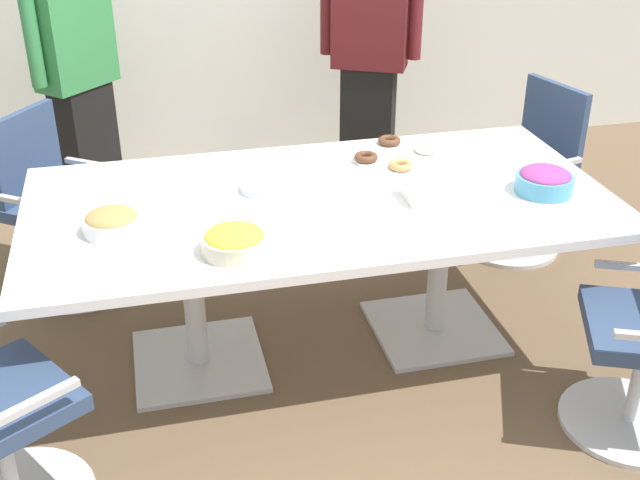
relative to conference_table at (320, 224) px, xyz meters
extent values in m
cube|color=brown|center=(0.00, 0.00, -0.63)|extent=(10.00, 10.00, 0.01)
cube|color=white|center=(0.00, 0.00, 0.10)|extent=(2.40, 1.20, 0.04)
cube|color=silver|center=(-0.55, 0.00, -0.61)|extent=(0.56, 0.56, 0.02)
cylinder|color=silver|center=(-0.55, 0.00, -0.26)|extent=(0.09, 0.09, 0.69)
cube|color=silver|center=(0.55, 0.00, -0.61)|extent=(0.56, 0.56, 0.02)
cylinder|color=silver|center=(0.55, 0.00, -0.26)|extent=(0.09, 0.09, 0.69)
cylinder|color=silver|center=(-1.07, 0.80, -0.61)|extent=(0.75, 0.75, 0.02)
cylinder|color=silver|center=(-1.07, 0.80, -0.40)|extent=(0.05, 0.05, 0.41)
cube|color=#33476B|center=(-1.07, 0.80, -0.17)|extent=(0.64, 0.64, 0.06)
cube|color=#33476B|center=(-1.24, 0.92, 0.07)|extent=(0.29, 0.38, 0.42)
cube|color=silver|center=(-0.93, 1.00, -0.05)|extent=(0.32, 0.24, 0.02)
cube|color=silver|center=(-1.21, 0.60, -0.05)|extent=(0.32, 0.24, 0.02)
cylinder|color=silver|center=(-1.26, -0.68, -0.40)|extent=(0.05, 0.05, 0.41)
cube|color=silver|center=(-1.13, -0.89, -0.05)|extent=(0.33, 0.22, 0.02)
cylinder|color=silver|center=(1.07, -0.80, -0.61)|extent=(0.71, 0.71, 0.02)
cylinder|color=silver|center=(1.07, -0.80, -0.40)|extent=(0.05, 0.05, 0.41)
cylinder|color=silver|center=(1.26, 0.68, -0.61)|extent=(0.66, 0.66, 0.02)
cylinder|color=silver|center=(1.26, 0.68, -0.40)|extent=(0.05, 0.05, 0.41)
cube|color=#33476B|center=(1.26, 0.68, -0.17)|extent=(0.56, 0.56, 0.06)
cube|color=#33476B|center=(1.46, 0.73, 0.07)|extent=(0.15, 0.43, 0.42)
cube|color=silver|center=(1.32, 0.44, -0.05)|extent=(0.36, 0.12, 0.02)
cube|color=silver|center=(1.19, 0.92, -0.05)|extent=(0.36, 0.12, 0.02)
cube|color=black|center=(-1.00, 1.65, -0.22)|extent=(0.37, 0.37, 0.80)
cube|color=#388C4C|center=(-1.00, 1.65, 0.50)|extent=(0.47, 0.47, 0.64)
cylinder|color=#388C4C|center=(-0.81, 1.84, 0.53)|extent=(0.11, 0.11, 0.57)
cylinder|color=#388C4C|center=(-1.18, 1.46, 0.53)|extent=(0.11, 0.11, 0.57)
cube|color=black|center=(0.70, 1.65, -0.22)|extent=(0.38, 0.32, 0.80)
cube|color=maroon|center=(0.70, 1.65, 0.50)|extent=(0.49, 0.39, 0.64)
cylinder|color=maroon|center=(0.94, 1.53, 0.53)|extent=(0.11, 0.11, 0.57)
cylinder|color=maroon|center=(0.47, 1.76, 0.53)|extent=(0.11, 0.11, 0.57)
cylinder|color=#4C9EC6|center=(0.92, -0.17, 0.16)|extent=(0.24, 0.24, 0.08)
ellipsoid|color=#9E3D8E|center=(0.92, -0.17, 0.20)|extent=(0.21, 0.21, 0.07)
cylinder|color=beige|center=(-0.41, -0.38, 0.16)|extent=(0.24, 0.24, 0.07)
ellipsoid|color=yellow|center=(-0.41, -0.38, 0.19)|extent=(0.21, 0.21, 0.06)
cylinder|color=white|center=(-0.84, -0.12, 0.16)|extent=(0.22, 0.22, 0.06)
ellipsoid|color=tan|center=(-0.84, -0.12, 0.19)|extent=(0.19, 0.19, 0.06)
cylinder|color=white|center=(0.44, 0.33, 0.13)|extent=(0.40, 0.40, 0.01)
torus|color=white|center=(0.59, 0.34, 0.15)|extent=(0.11, 0.11, 0.03)
torus|color=brown|center=(0.46, 0.48, 0.15)|extent=(0.11, 0.11, 0.03)
torus|color=brown|center=(0.29, 0.31, 0.15)|extent=(0.11, 0.11, 0.03)
torus|color=tan|center=(0.41, 0.18, 0.15)|extent=(0.11, 0.11, 0.03)
cylinder|color=white|center=(-0.21, 0.12, 0.13)|extent=(0.20, 0.20, 0.01)
cylinder|color=silver|center=(-0.21, 0.12, 0.13)|extent=(0.20, 0.20, 0.01)
cylinder|color=white|center=(-0.21, 0.12, 0.14)|extent=(0.20, 0.20, 0.01)
cylinder|color=silver|center=(-0.21, 0.12, 0.15)|extent=(0.20, 0.20, 0.01)
cylinder|color=white|center=(-0.21, 0.12, 0.15)|extent=(0.20, 0.20, 0.01)
cube|color=white|center=(0.41, -0.12, 0.16)|extent=(0.16, 0.16, 0.08)
camera|label=1|loc=(-0.70, -2.91, 1.52)|focal=44.76mm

